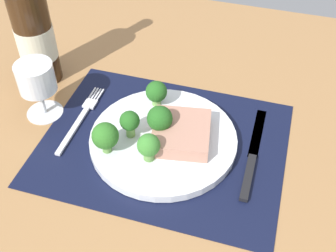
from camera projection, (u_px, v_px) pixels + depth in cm
name	position (u px, v px, depth cm)	size (l,w,h in cm)	color
ground_plane	(163.00, 149.00, 80.21)	(140.00, 110.00, 3.00)	#996D42
placemat	(163.00, 143.00, 79.05)	(44.10, 34.23, 0.30)	black
plate	(163.00, 140.00, 78.38)	(26.82, 26.82, 1.60)	silver
steak	(181.00, 133.00, 76.63)	(10.09, 10.97, 2.68)	tan
broccoli_near_fork	(160.00, 119.00, 75.85)	(4.61, 4.61, 6.08)	#5B8942
broccoli_near_steak	(156.00, 92.00, 82.05)	(4.15, 4.15, 5.22)	#6B994C
broccoli_center	(105.00, 136.00, 72.91)	(4.69, 4.69, 6.03)	#5B8942
broccoli_front_edge	(130.00, 122.00, 75.74)	(3.61, 3.61, 5.43)	#6B994C
broccoli_back_left	(149.00, 146.00, 71.92)	(3.96, 3.96, 5.33)	#5B8942
fork	(81.00, 118.00, 83.23)	(2.40, 19.20, 0.50)	silver
knife	(252.00, 158.00, 75.79)	(1.80, 23.00, 0.80)	black
wine_bottle	(35.00, 35.00, 85.84)	(7.72, 7.72, 28.54)	#331E0F
wine_glass	(37.00, 81.00, 79.52)	(7.11, 7.11, 11.62)	silver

